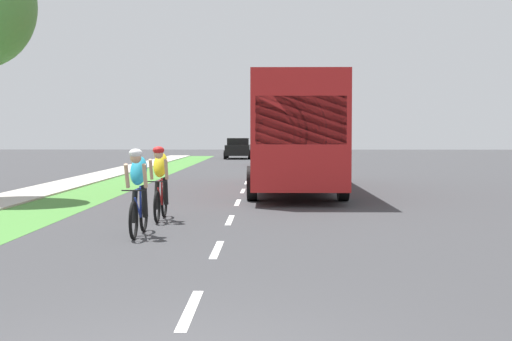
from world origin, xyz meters
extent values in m
plane|color=#38383A|center=(0.00, 20.00, 0.00)|extent=(120.00, 120.00, 0.00)
cube|color=#478438|center=(-4.61, 20.00, 0.00)|extent=(2.00, 70.00, 0.01)
cube|color=#B2ADA3|center=(-6.44, 20.00, 0.00)|extent=(1.66, 70.00, 0.10)
cube|color=white|center=(0.00, 2.00, 0.00)|extent=(0.12, 1.80, 0.01)
cube|color=white|center=(0.00, 6.00, 0.00)|extent=(0.12, 1.80, 0.01)
cube|color=white|center=(0.00, 10.00, 0.00)|extent=(0.12, 1.80, 0.01)
cube|color=white|center=(0.00, 14.00, 0.00)|extent=(0.12, 1.80, 0.01)
cube|color=white|center=(0.00, 18.00, 0.00)|extent=(0.12, 1.80, 0.01)
cube|color=white|center=(0.00, 22.00, 0.00)|extent=(0.12, 1.80, 0.01)
cube|color=white|center=(0.00, 26.00, 0.00)|extent=(0.12, 1.80, 0.01)
cube|color=white|center=(0.00, 30.00, 0.00)|extent=(0.12, 1.80, 0.01)
cube|color=white|center=(0.00, 34.00, 0.00)|extent=(0.12, 1.80, 0.01)
cube|color=white|center=(0.00, 38.00, 0.00)|extent=(0.12, 1.80, 0.01)
cube|color=white|center=(0.00, 42.00, 0.00)|extent=(0.12, 1.80, 0.01)
cube|color=white|center=(0.00, 46.00, 0.00)|extent=(0.12, 1.80, 0.01)
cube|color=white|center=(0.00, 50.00, 0.00)|extent=(0.12, 1.80, 0.01)
torus|color=black|center=(-1.52, 8.09, 0.34)|extent=(0.06, 0.68, 0.68)
torus|color=black|center=(-1.52, 7.05, 0.34)|extent=(0.06, 0.68, 0.68)
cylinder|color=#23389E|center=(-1.52, 7.47, 0.52)|extent=(0.04, 0.59, 0.43)
cylinder|color=#23389E|center=(-1.52, 7.75, 0.62)|extent=(0.04, 0.04, 0.55)
cylinder|color=#23389E|center=(-1.52, 7.52, 0.85)|extent=(0.03, 0.55, 0.03)
cylinder|color=black|center=(-1.52, 7.07, 0.86)|extent=(0.42, 0.02, 0.02)
ellipsoid|color=#26A5CC|center=(-1.52, 7.59, 1.18)|extent=(0.30, 0.54, 0.63)
sphere|color=tan|center=(-1.52, 7.31, 1.42)|extent=(0.20, 0.20, 0.20)
ellipsoid|color=white|center=(-1.52, 7.31, 1.50)|extent=(0.24, 0.28, 0.16)
cylinder|color=tan|center=(-1.68, 7.31, 1.10)|extent=(0.07, 0.26, 0.45)
cylinder|color=tan|center=(-1.36, 7.31, 1.10)|extent=(0.07, 0.26, 0.45)
cylinder|color=black|center=(-1.62, 7.67, 0.52)|extent=(0.10, 0.30, 0.60)
cylinder|color=black|center=(-1.42, 7.62, 0.62)|extent=(0.10, 0.25, 0.61)
torus|color=black|center=(-1.48, 10.48, 0.34)|extent=(0.06, 0.68, 0.68)
torus|color=black|center=(-1.48, 9.44, 0.34)|extent=(0.06, 0.68, 0.68)
cylinder|color=red|center=(-1.48, 9.86, 0.52)|extent=(0.04, 0.59, 0.43)
cylinder|color=red|center=(-1.48, 10.14, 0.62)|extent=(0.04, 0.04, 0.55)
cylinder|color=red|center=(-1.48, 9.91, 0.85)|extent=(0.03, 0.55, 0.03)
cylinder|color=black|center=(-1.48, 9.46, 0.86)|extent=(0.42, 0.02, 0.02)
ellipsoid|color=yellow|center=(-1.48, 9.98, 1.18)|extent=(0.30, 0.54, 0.63)
sphere|color=tan|center=(-1.48, 9.70, 1.42)|extent=(0.20, 0.20, 0.20)
ellipsoid|color=red|center=(-1.48, 9.70, 1.50)|extent=(0.24, 0.28, 0.16)
cylinder|color=tan|center=(-1.64, 9.70, 1.10)|extent=(0.07, 0.26, 0.45)
cylinder|color=tan|center=(-1.32, 9.70, 1.10)|extent=(0.07, 0.26, 0.45)
cylinder|color=black|center=(-1.58, 10.06, 0.52)|extent=(0.10, 0.30, 0.60)
cylinder|color=black|center=(-1.38, 10.01, 0.62)|extent=(0.10, 0.25, 0.61)
cube|color=red|center=(1.62, 18.34, 1.93)|extent=(2.50, 11.60, 3.10)
cube|color=#1E2833|center=(1.62, 18.34, 2.33)|extent=(2.52, 10.67, 0.64)
cube|color=#1E2833|center=(1.62, 12.57, 2.18)|extent=(2.25, 0.06, 1.20)
cylinder|color=black|center=(0.37, 14.57, 0.48)|extent=(0.28, 0.96, 0.96)
cylinder|color=black|center=(2.87, 14.57, 0.48)|extent=(0.28, 0.96, 0.96)
cylinder|color=black|center=(0.37, 21.53, 0.48)|extent=(0.28, 0.96, 0.96)
cylinder|color=black|center=(2.87, 21.53, 0.48)|extent=(0.28, 0.96, 0.96)
cube|color=maroon|center=(1.39, 37.49, 0.72)|extent=(1.96, 5.10, 0.76)
cube|color=maroon|center=(1.39, 36.73, 1.32)|extent=(1.80, 1.78, 0.64)
cube|color=#1E2833|center=(1.39, 36.01, 1.30)|extent=(1.67, 0.08, 0.52)
cube|color=maroon|center=(0.49, 38.51, 1.02)|extent=(0.08, 2.81, 0.40)
cube|color=maroon|center=(2.29, 38.51, 1.02)|extent=(0.08, 2.81, 0.40)
cube|color=maroon|center=(1.39, 40.00, 1.02)|extent=(1.80, 0.08, 0.40)
cylinder|color=black|center=(0.41, 35.96, 0.38)|extent=(0.26, 0.76, 0.76)
cylinder|color=black|center=(2.37, 35.96, 0.38)|extent=(0.26, 0.76, 0.76)
cylinder|color=black|center=(0.41, 39.02, 0.38)|extent=(0.26, 0.76, 0.76)
cylinder|color=black|center=(2.37, 39.02, 0.38)|extent=(0.26, 0.76, 0.76)
cube|color=black|center=(-1.41, 48.81, 0.64)|extent=(1.76, 4.30, 0.76)
cube|color=black|center=(-1.41, 48.96, 1.26)|extent=(1.55, 2.24, 0.52)
cube|color=#1E2833|center=(-1.41, 47.99, 1.24)|extent=(1.44, 0.08, 0.44)
cylinder|color=black|center=(-2.29, 47.48, 0.32)|extent=(0.22, 0.64, 0.64)
cylinder|color=black|center=(-0.53, 47.48, 0.32)|extent=(0.22, 0.64, 0.64)
cylinder|color=black|center=(-2.29, 50.14, 0.32)|extent=(0.22, 0.64, 0.64)
cylinder|color=black|center=(-0.53, 50.14, 0.32)|extent=(0.22, 0.64, 0.64)
cube|color=silver|center=(1.78, 60.08, 0.81)|extent=(1.90, 4.70, 1.00)
cube|color=silver|center=(1.78, 60.28, 1.53)|extent=(1.71, 2.91, 0.52)
cube|color=#1E2833|center=(1.78, 59.02, 1.41)|extent=(1.56, 0.08, 0.44)
cylinder|color=black|center=(0.83, 58.67, 0.36)|extent=(0.25, 0.72, 0.72)
cylinder|color=black|center=(2.73, 58.67, 0.36)|extent=(0.25, 0.72, 0.72)
cylinder|color=black|center=(0.83, 61.49, 0.36)|extent=(0.25, 0.72, 0.72)
cylinder|color=black|center=(2.73, 61.49, 0.36)|extent=(0.25, 0.72, 0.72)
camera|label=1|loc=(0.82, -5.62, 1.84)|focal=51.67mm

